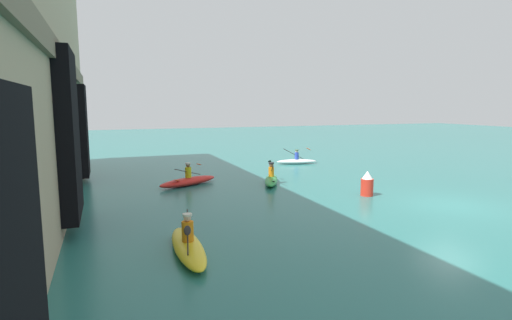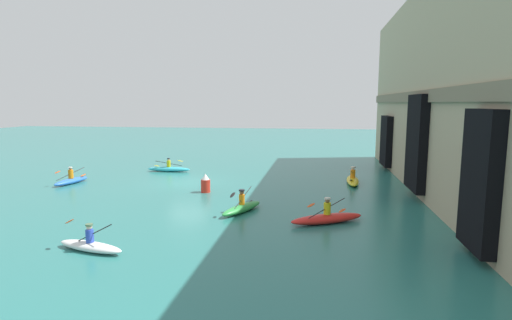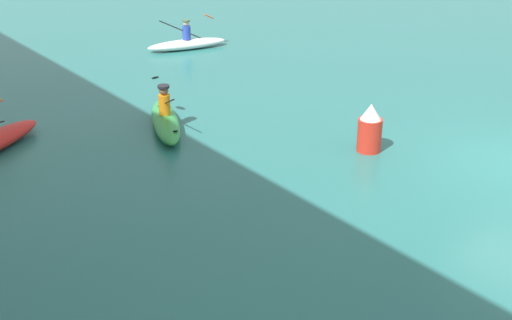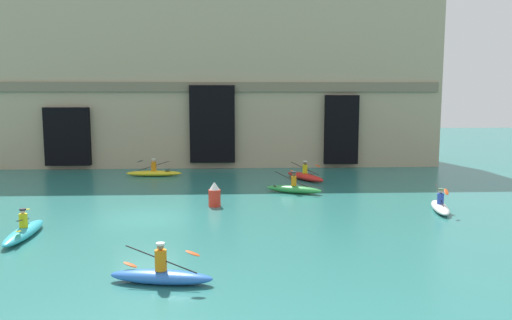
{
  "view_description": "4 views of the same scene",
  "coord_description": "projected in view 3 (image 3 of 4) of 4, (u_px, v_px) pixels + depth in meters",
  "views": [
    {
      "loc": [
        -12.19,
        13.37,
        4.15
      ],
      "look_at": [
        6.05,
        6.41,
        1.46
      ],
      "focal_mm": 28.0,
      "sensor_mm": 36.0,
      "label": 1
    },
    {
      "loc": [
        26.03,
        8.88,
        5.42
      ],
      "look_at": [
        5.64,
        5.72,
        2.47
      ],
      "focal_mm": 28.0,
      "sensor_mm": 36.0,
      "label": 2
    },
    {
      "loc": [
        -7.68,
        13.67,
        6.65
      ],
      "look_at": [
        2.31,
        5.91,
        0.97
      ],
      "focal_mm": 50.0,
      "sensor_mm": 36.0,
      "label": 3
    },
    {
      "loc": [
        3.72,
        -20.88,
        5.12
      ],
      "look_at": [
        4.86,
        3.9,
        1.96
      ],
      "focal_mm": 35.0,
      "sensor_mm": 36.0,
      "label": 4
    }
  ],
  "objects": [
    {
      "name": "kayak_green",
      "position": [
        165.0,
        120.0,
        17.9
      ],
      "size": [
        3.05,
        1.9,
        1.19
      ],
      "rotation": [
        0.0,
        0.0,
        2.7
      ],
      "color": "green",
      "rests_on": "ground"
    },
    {
      "name": "kayak_white",
      "position": [
        187.0,
        43.0,
        24.82
      ],
      "size": [
        1.28,
        2.92,
        1.18
      ],
      "rotation": [
        0.0,
        0.0,
        1.34
      ],
      "color": "white",
      "rests_on": "ground"
    },
    {
      "name": "marker_buoy",
      "position": [
        370.0,
        129.0,
        16.52
      ],
      "size": [
        0.57,
        0.57,
        1.16
      ],
      "color": "red",
      "rests_on": "ground"
    }
  ]
}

